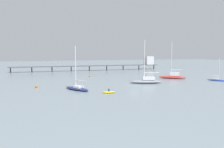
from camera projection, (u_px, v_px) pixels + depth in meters
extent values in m
plane|color=gray|center=(134.00, 85.00, 59.75)|extent=(400.00, 400.00, 0.00)
cube|color=#4C4C51|center=(89.00, 66.00, 108.61)|extent=(76.11, 6.78, 0.30)
cylinder|color=#38332D|center=(10.00, 70.00, 97.71)|extent=(0.50, 0.50, 2.35)
cylinder|color=#38332D|center=(32.00, 70.00, 100.47)|extent=(0.50, 0.50, 2.35)
cylinder|color=#38332D|center=(52.00, 69.00, 103.22)|extent=(0.50, 0.50, 2.35)
cylinder|color=#38332D|center=(71.00, 69.00, 105.98)|extent=(0.50, 0.50, 2.35)
cylinder|color=#38332D|center=(89.00, 68.00, 108.74)|extent=(0.50, 0.50, 2.35)
cylinder|color=#38332D|center=(107.00, 68.00, 111.50)|extent=(0.50, 0.50, 2.35)
cylinder|color=#38332D|center=(123.00, 68.00, 114.25)|extent=(0.50, 0.50, 2.35)
cylinder|color=#38332D|center=(139.00, 67.00, 117.01)|extent=(0.50, 0.50, 2.35)
cylinder|color=#38332D|center=(154.00, 67.00, 119.77)|extent=(0.50, 0.50, 2.35)
cube|color=silver|center=(149.00, 60.00, 118.43)|extent=(4.42, 4.42, 4.56)
ellipsoid|color=#2D4CB7|center=(217.00, 80.00, 69.58)|extent=(4.91, 6.09, 0.46)
cube|color=silver|center=(216.00, 79.00, 69.82)|extent=(1.95, 2.09, 0.42)
cylinder|color=silver|center=(219.00, 69.00, 69.03)|extent=(0.19, 0.19, 6.90)
cylinder|color=silver|center=(213.00, 75.00, 70.15)|extent=(1.86, 2.64, 0.16)
ellipsoid|color=red|center=(172.00, 77.00, 75.41)|extent=(8.90, 7.49, 1.03)
cube|color=silver|center=(175.00, 74.00, 75.08)|extent=(3.48, 3.17, 1.24)
cylinder|color=silver|center=(172.00, 59.00, 74.90)|extent=(0.23, 0.23, 12.05)
cylinder|color=silver|center=(177.00, 70.00, 74.74)|extent=(3.07, 2.38, 0.19)
ellipsoid|color=gray|center=(146.00, 82.00, 63.74)|extent=(10.21, 5.95, 1.03)
cube|color=silver|center=(148.00, 78.00, 63.65)|extent=(4.03, 3.07, 0.95)
cylinder|color=silver|center=(144.00, 60.00, 63.09)|extent=(0.24, 0.24, 11.95)
cylinder|color=silver|center=(152.00, 73.00, 63.49)|extent=(4.32, 1.67, 0.19)
ellipsoid|color=navy|center=(77.00, 89.00, 52.42)|extent=(5.90, 8.47, 0.59)
cube|color=silver|center=(79.00, 87.00, 51.92)|extent=(2.51, 2.75, 0.49)
cylinder|color=silver|center=(76.00, 67.00, 52.17)|extent=(0.22, 0.22, 10.20)
cylinder|color=silver|center=(81.00, 81.00, 51.12)|extent=(1.99, 3.68, 0.18)
ellipsoid|color=yellow|center=(109.00, 92.00, 48.56)|extent=(3.20, 1.76, 0.35)
cylinder|color=navy|center=(109.00, 90.00, 48.51)|extent=(0.40, 0.40, 0.55)
sphere|color=tan|center=(109.00, 88.00, 48.47)|extent=(0.24, 0.24, 0.24)
sphere|color=orange|center=(90.00, 76.00, 81.49)|extent=(0.66, 0.66, 0.66)
sphere|color=orange|center=(36.00, 86.00, 56.00)|extent=(0.65, 0.65, 0.65)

